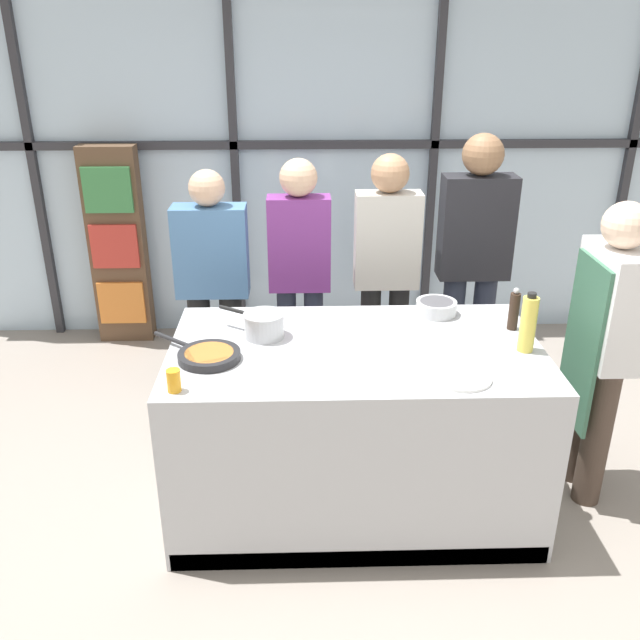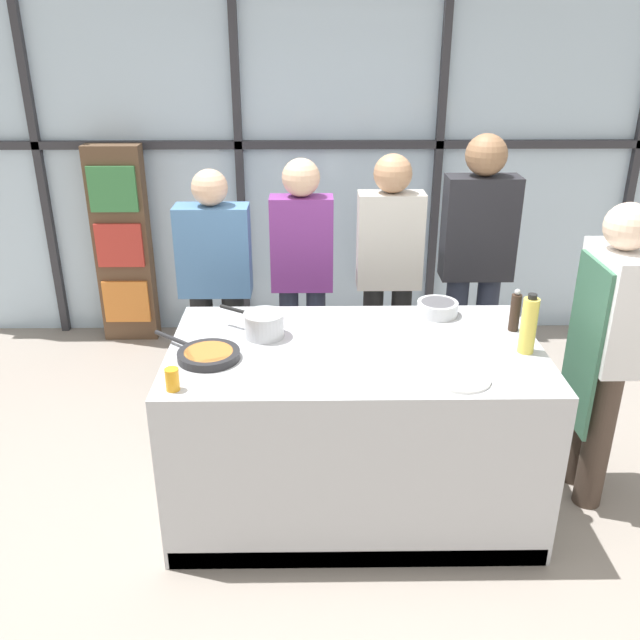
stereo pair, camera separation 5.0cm
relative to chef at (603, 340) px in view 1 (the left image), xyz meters
name	(u,v)px [view 1 (the left image)]	position (x,y,z in m)	size (l,w,h in m)	color
ground_plane	(352,497)	(-1.27, -0.06, -0.91)	(18.00, 18.00, 0.00)	gray
back_window_wall	(334,161)	(-1.27, 2.25, 0.49)	(6.40, 0.10, 2.80)	silver
bookshelf	(118,247)	(-2.97, 2.06, -0.13)	(0.43, 0.19, 1.56)	brown
demo_island	(354,426)	(-1.27, -0.06, -0.45)	(1.84, 1.04, 0.93)	#B7BABF
chef	(603,340)	(0.00, 0.00, 0.00)	(0.24, 0.46, 1.63)	#47382D
spectator_far_left	(213,280)	(-2.10, 1.00, -0.02)	(0.46, 0.22, 1.59)	black
spectator_center_left	(300,269)	(-1.54, 1.00, 0.04)	(0.39, 0.23, 1.66)	#232838
spectator_center_right	(386,267)	(-0.99, 1.00, 0.05)	(0.41, 0.24, 1.68)	black
spectator_far_right	(473,257)	(-0.44, 1.00, 0.12)	(0.45, 0.25, 1.80)	#232838
frying_pan	(208,355)	(-1.98, -0.18, 0.03)	(0.45, 0.40, 0.04)	#232326
saucepan	(264,324)	(-1.73, 0.07, 0.08)	(0.35, 0.27, 0.13)	silver
white_plate	(461,377)	(-0.82, -0.40, 0.02)	(0.27, 0.27, 0.01)	white
mixing_bowl	(436,307)	(-0.80, 0.33, 0.05)	(0.22, 0.22, 0.08)	silver
oil_bottle	(528,324)	(-0.44, -0.13, 0.15)	(0.08, 0.08, 0.30)	#E0CC4C
pepper_grinder	(514,310)	(-0.43, 0.13, 0.12)	(0.05, 0.05, 0.23)	#332319
juice_glass_near	(174,381)	(-2.09, -0.48, 0.06)	(0.06, 0.06, 0.10)	orange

